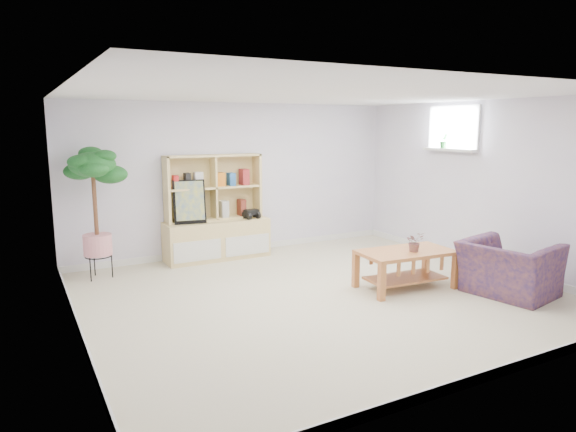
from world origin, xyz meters
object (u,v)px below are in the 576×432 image
floor_tree (96,214)px  armchair (509,265)px  storage_unit (216,208)px  coffee_table (405,269)px

floor_tree → armchair: size_ratio=1.75×
storage_unit → floor_tree: floor_tree is taller
storage_unit → coffee_table: (1.58, -2.53, -0.56)m
coffee_table → floor_tree: bearing=149.8°
coffee_table → storage_unit: bearing=126.0°
coffee_table → floor_tree: floor_tree is taller
storage_unit → floor_tree: bearing=-172.4°
floor_tree → coffee_table: bearing=-34.4°
coffee_table → armchair: size_ratio=1.17×
floor_tree → armchair: bearing=-36.0°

